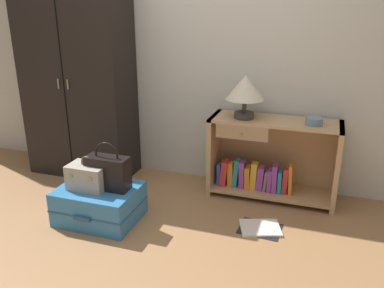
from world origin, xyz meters
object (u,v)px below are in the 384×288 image
Objects in this scene: bookshelf at (268,160)px; bowl at (314,121)px; train_case at (88,176)px; handbag at (108,172)px; bottle at (53,202)px; wardrobe at (78,79)px; table_lamp at (245,89)px; open_book_on_floor at (260,228)px; suitcase_large at (100,203)px.

bowl is at bearing -8.80° from bookshelf.
train_case is 0.16m from handbag.
handbag is 0.63m from bottle.
handbag is (-1.46, -0.78, -0.33)m from bowl.
bowl is (2.19, -0.01, -0.20)m from wardrobe.
table_lamp is 1.45m from train_case.
bottle is at bearing -149.71° from table_lamp.
wardrobe is at bearing 132.83° from handbag.
wardrobe is 1.62m from table_lamp.
bowl is (0.35, -0.05, 0.41)m from bookshelf.
wardrobe reaches higher than bookshelf.
train_case reaches higher than bottle.
train_case is at bearing -163.67° from handbag.
train_case is 0.83× the size of open_book_on_floor.
table_lamp reaches higher than train_case.
table_lamp is at bearing 30.29° from bottle.
suitcase_large is at bearing 20.40° from train_case.
bottle is 0.47× the size of open_book_on_floor.
train_case is (-1.03, -0.84, -0.58)m from table_lamp.
wardrobe is 4.97× the size of handbag.
train_case is at bearing -152.74° from bowl.
wardrobe reaches higher than open_book_on_floor.
table_lamp is (-0.22, -0.04, 0.63)m from bookshelf.
table_lamp is 1.23× the size of train_case.
open_book_on_floor is (1.24, 0.26, -0.13)m from suitcase_large.
bookshelf is 0.67m from table_lamp.
bowl is at bearing -0.36° from wardrobe.
bowl is 2.24m from bottle.
wardrobe is 1.94m from bookshelf.
handbag reaches higher than train_case.
open_book_on_floor is (-0.30, -0.55, -0.73)m from bowl.
handbag is at bearing 2.96° from bottle.
table_lamp is (1.62, -0.00, 0.02)m from wardrobe.
bowl reaches higher than open_book_on_floor.
handbag is (0.74, -0.80, -0.53)m from wardrobe.
wardrobe is 2.20m from bowl.
bottle is (-1.41, -0.82, -0.88)m from table_lamp.
handbag is (0.09, 0.02, 0.28)m from suitcase_large.
suitcase_large reaches higher than open_book_on_floor.
bottle is at bearing -177.04° from handbag.
train_case reaches higher than suitcase_large.
bowl is (0.57, -0.01, -0.22)m from table_lamp.
handbag is (-0.88, -0.80, -0.55)m from table_lamp.
train_case is at bearing -159.60° from suitcase_large.
wardrobe is 1.21m from bottle.
wardrobe is 5.12× the size of table_lamp.
suitcase_large is at bearing -168.30° from open_book_on_floor.
wardrobe is at bearing 125.02° from train_case.
bookshelf is at bearing 94.80° from open_book_on_floor.
bowl reaches higher than handbag.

